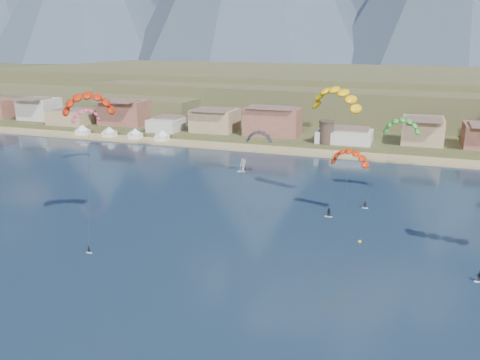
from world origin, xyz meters
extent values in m
plane|color=#0D2231|center=(0.00, 0.00, 0.00)|extent=(2400.00, 2400.00, 0.00)
cube|color=tan|center=(0.00, 106.00, 0.25)|extent=(2200.00, 12.00, 0.90)
cube|color=brown|center=(0.00, 560.00, 0.00)|extent=(2200.00, 900.00, 4.00)
cube|color=brown|center=(-200.00, 200.00, 7.00)|extent=(280.00, 130.00, 10.00)
cube|color=brown|center=(40.00, 220.00, 9.50)|extent=(320.00, 150.00, 15.00)
cube|color=brown|center=(-40.00, 260.00, 11.00)|extent=(380.00, 170.00, 18.00)
cube|color=#2F394F|center=(0.00, 900.00, 57.00)|extent=(2000.00, 200.00, 110.00)
cylinder|color=#47382D|center=(5.00, 114.00, 6.00)|extent=(5.20, 5.20, 8.00)
cylinder|color=#47382D|center=(5.00, 114.00, 10.30)|extent=(5.82, 5.82, 0.60)
cube|color=white|center=(-95.00, 106.00, 1.70)|extent=(4.50, 4.50, 2.00)
pyramid|color=white|center=(-95.00, 106.00, 4.70)|extent=(6.40, 6.40, 2.00)
cube|color=white|center=(-82.00, 106.00, 1.70)|extent=(4.50, 4.50, 2.00)
pyramid|color=white|center=(-82.00, 106.00, 4.70)|extent=(6.40, 6.40, 2.00)
cube|color=white|center=(-70.00, 106.00, 1.70)|extent=(4.50, 4.50, 2.00)
pyramid|color=white|center=(-70.00, 106.00, 4.70)|extent=(6.40, 6.40, 2.00)
cube|color=white|center=(-58.00, 106.00, 1.70)|extent=(4.50, 4.50, 2.00)
pyramid|color=white|center=(-58.00, 106.00, 4.70)|extent=(6.40, 6.40, 2.00)
cube|color=silver|center=(-22.05, 8.50, 0.04)|extent=(1.31, 0.52, 0.09)
imported|color=black|center=(-22.05, 8.50, 0.82)|extent=(0.57, 0.41, 1.47)
cylinder|color=#262626|center=(-24.31, 13.41, 12.87)|extent=(0.05, 0.05, 26.20)
cube|color=silver|center=(17.53, 42.78, 0.06)|extent=(1.68, 0.51, 0.11)
imported|color=black|center=(17.53, 42.78, 1.08)|extent=(0.94, 0.73, 1.93)
cylinder|color=#262626|center=(16.94, 48.10, 12.16)|extent=(0.05, 0.05, 24.33)
cube|color=silver|center=(46.21, 20.03, 0.05)|extent=(1.67, 1.09, 0.11)
imported|color=black|center=(46.21, 20.03, 1.03)|extent=(1.18, 0.85, 1.85)
cube|color=silver|center=(24.85, 51.54, 0.05)|extent=(1.44, 0.51, 0.09)
imported|color=black|center=(24.85, 51.54, 0.91)|extent=(1.09, 0.67, 1.63)
cylinder|color=#262626|center=(28.12, 57.98, 8.68)|extent=(0.05, 0.05, 21.03)
cylinder|color=#262626|center=(-64.00, 63.42, 7.11)|extent=(0.04, 0.04, 15.80)
cylinder|color=#262626|center=(-7.64, 67.21, 5.22)|extent=(0.04, 0.04, 12.68)
cylinder|color=#262626|center=(21.19, 41.42, 6.07)|extent=(0.04, 0.04, 14.04)
cube|color=silver|center=(-13.86, 73.50, 0.06)|extent=(2.32, 1.07, 0.11)
imported|color=black|center=(-13.86, 73.50, 0.92)|extent=(0.87, 0.65, 1.61)
cube|color=white|center=(-13.49, 73.50, 2.07)|extent=(1.31, 2.55, 3.84)
sphere|color=yellow|center=(25.75, 30.40, 0.11)|extent=(0.63, 0.63, 0.63)
camera|label=1|loc=(32.39, -61.89, 38.67)|focal=36.40mm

